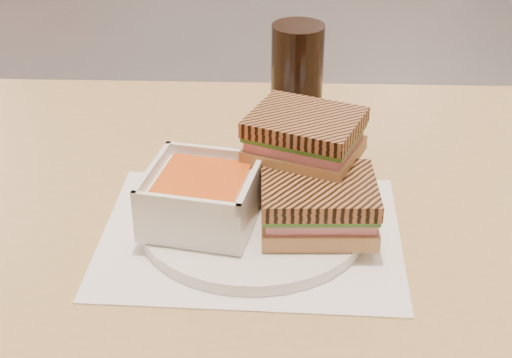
# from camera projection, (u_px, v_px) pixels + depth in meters

# --- Properties ---
(main_table) EXTENTS (1.27, 0.82, 0.75)m
(main_table) POSITION_uv_depth(u_px,v_px,m) (223.00, 265.00, 0.99)
(main_table) COLOR tan
(main_table) RESTS_ON ground
(tray_liner) EXTENTS (0.36, 0.29, 0.00)m
(tray_liner) POSITION_uv_depth(u_px,v_px,m) (251.00, 235.00, 0.85)
(tray_liner) COLOR white
(tray_liner) RESTS_ON main_table
(plate) EXTENTS (0.27, 0.27, 0.01)m
(plate) POSITION_uv_depth(u_px,v_px,m) (253.00, 219.00, 0.86)
(plate) COLOR white
(plate) RESTS_ON tray_liner
(soup_bowl) EXTENTS (0.13, 0.13, 0.06)m
(soup_bowl) POSITION_uv_depth(u_px,v_px,m) (202.00, 199.00, 0.83)
(soup_bowl) COLOR white
(soup_bowl) RESTS_ON plate
(panini_lower) EXTENTS (0.14, 0.12, 0.06)m
(panini_lower) POSITION_uv_depth(u_px,v_px,m) (318.00, 204.00, 0.82)
(panini_lower) COLOR tan
(panini_lower) RESTS_ON plate
(panini_upper) EXTENTS (0.15, 0.13, 0.05)m
(panini_upper) POSITION_uv_depth(u_px,v_px,m) (305.00, 136.00, 0.86)
(panini_upper) COLOR tan
(panini_upper) RESTS_ON panini_lower
(cola_glass) EXTENTS (0.07, 0.07, 0.16)m
(cola_glass) POSITION_uv_depth(u_px,v_px,m) (297.00, 79.00, 1.05)
(cola_glass) COLOR black
(cola_glass) RESTS_ON main_table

